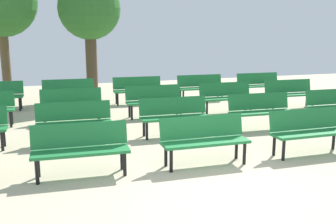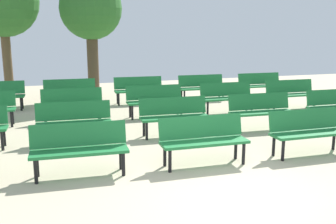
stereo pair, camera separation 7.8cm
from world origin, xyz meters
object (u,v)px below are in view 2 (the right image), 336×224
at_px(bench_r3_c1, 70,91).
at_px(bench_r2_c2, 155,99).
at_px(tree_1, 2,2).
at_px(bench_r3_c4, 260,84).
at_px(bench_r0_c1, 79,146).
at_px(bench_r1_c2, 174,114).
at_px(bench_r2_c3, 227,96).
at_px(bench_r1_c1, 74,119).
at_px(bench_r3_c2, 139,88).
at_px(bench_r1_c4, 336,104).
at_px(tree_0, 91,10).
at_px(bench_r3_c3, 202,86).
at_px(bench_r2_c4, 291,92).
at_px(bench_r0_c3, 308,129).
at_px(bench_r0_c2, 203,137).
at_px(bench_r1_c3, 261,109).
at_px(bench_r2_c1, 72,103).

bearing_deg(bench_r3_c1, bench_r2_c2, -41.48).
bearing_deg(tree_1, bench_r3_c1, -42.29).
height_order(bench_r3_c4, tree_1, tree_1).
relative_size(bench_r0_c1, bench_r3_c4, 1.00).
relative_size(bench_r1_c2, bench_r2_c3, 1.01).
bearing_deg(bench_r1_c1, bench_r3_c2, 61.94).
height_order(bench_r0_c1, bench_r1_c4, same).
bearing_deg(tree_0, bench_r3_c3, -26.64).
bearing_deg(bench_r2_c4, tree_0, 147.38).
height_order(bench_r0_c1, tree_1, tree_1).
height_order(bench_r0_c3, bench_r2_c4, same).
height_order(bench_r0_c2, tree_0, tree_0).
distance_m(bench_r0_c3, bench_r2_c3, 4.05).
bearing_deg(bench_r1_c4, bench_r3_c2, 137.27).
height_order(bench_r0_c2, bench_r3_c3, same).
xyz_separation_m(bench_r1_c4, bench_r2_c4, (0.02, 2.03, 0.00)).
height_order(bench_r0_c1, bench_r0_c3, same).
height_order(bench_r2_c2, tree_1, tree_1).
distance_m(bench_r0_c2, bench_r3_c1, 6.51).
bearing_deg(bench_r3_c3, bench_r1_c1, -137.59).
relative_size(bench_r1_c2, bench_r1_c3, 1.00).
relative_size(bench_r0_c3, bench_r1_c3, 0.99).
distance_m(bench_r0_c1, tree_1, 8.48).
bearing_deg(tree_1, bench_r1_c3, -43.87).
bearing_deg(tree_1, bench_r3_c4, -12.99).
distance_m(bench_r0_c3, bench_r1_c4, 3.07).
relative_size(bench_r1_c4, tree_0, 0.38).
xyz_separation_m(bench_r1_c2, tree_1, (-4.03, 5.90, 2.78)).
bearing_deg(bench_r2_c3, bench_r2_c2, 178.92).
bearing_deg(bench_r2_c3, bench_r1_c3, -91.08).
bearing_deg(bench_r3_c3, bench_r1_c2, -118.05).
bearing_deg(bench_r0_c3, bench_r2_c1, 135.49).
distance_m(bench_r0_c3, tree_0, 8.88).
bearing_deg(bench_r0_c1, bench_r2_c2, 61.29).
relative_size(bench_r0_c1, bench_r2_c4, 1.00).
bearing_deg(bench_r1_c1, bench_r2_c3, 24.58).
height_order(bench_r1_c1, bench_r2_c1, same).
xyz_separation_m(bench_r0_c1, bench_r3_c3, (4.60, 5.94, 0.00)).
relative_size(bench_r1_c4, tree_1, 0.36).
relative_size(bench_r0_c2, bench_r2_c4, 1.00).
height_order(bench_r2_c3, bench_r3_c4, same).
distance_m(bench_r1_c2, bench_r2_c4, 4.84).
bearing_deg(tree_0, bench_r2_c2, -71.14).
xyz_separation_m(bench_r2_c2, tree_1, (-4.12, 3.87, 2.78)).
height_order(bench_r1_c2, tree_0, tree_0).
height_order(bench_r0_c2, bench_r1_c1, same).
height_order(bench_r0_c2, bench_r2_c2, same).
distance_m(bench_r0_c2, bench_r3_c3, 6.51).
relative_size(bench_r2_c1, tree_1, 0.36).
distance_m(bench_r1_c4, tree_0, 8.49).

